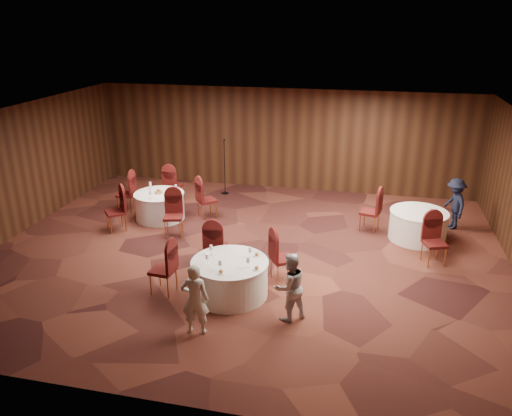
% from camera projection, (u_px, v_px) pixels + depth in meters
% --- Properties ---
extents(ground, '(12.00, 12.00, 0.00)m').
position_uv_depth(ground, '(246.00, 254.00, 11.81)').
color(ground, black).
rests_on(ground, ground).
extents(room_shell, '(12.00, 12.00, 12.00)m').
position_uv_depth(room_shell, '(245.00, 174.00, 11.11)').
color(room_shell, silver).
rests_on(room_shell, ground).
extents(table_main, '(1.54, 1.54, 0.74)m').
position_uv_depth(table_main, '(230.00, 278.00, 9.96)').
color(table_main, white).
rests_on(table_main, ground).
extents(table_left, '(1.36, 1.36, 0.74)m').
position_uv_depth(table_left, '(160.00, 206.00, 13.73)').
color(table_left, white).
rests_on(table_left, ground).
extents(table_right, '(1.42, 1.42, 0.74)m').
position_uv_depth(table_right, '(418.00, 225.00, 12.46)').
color(table_right, white).
rests_on(table_right, ground).
extents(chairs_main, '(2.91, 1.85, 1.00)m').
position_uv_depth(chairs_main, '(221.00, 258.00, 10.51)').
color(chairs_main, '#3B0D0B').
rests_on(chairs_main, ground).
extents(chairs_left, '(3.07, 3.00, 1.00)m').
position_uv_depth(chairs_left, '(159.00, 201.00, 13.73)').
color(chairs_left, '#3B0D0B').
rests_on(chairs_left, ground).
extents(chairs_right, '(2.09, 2.29, 1.00)m').
position_uv_depth(chairs_right, '(400.00, 226.00, 12.07)').
color(chairs_right, '#3B0D0B').
rests_on(chairs_right, ground).
extents(tabletop_main, '(1.15, 1.00, 0.22)m').
position_uv_depth(tabletop_main, '(235.00, 259.00, 9.68)').
color(tabletop_main, silver).
rests_on(tabletop_main, table_main).
extents(tabletop_left, '(0.86, 0.77, 0.22)m').
position_uv_depth(tabletop_left, '(159.00, 190.00, 13.57)').
color(tabletop_left, silver).
rests_on(tabletop_left, table_left).
extents(tabletop_right, '(0.08, 0.08, 0.22)m').
position_uv_depth(tabletop_right, '(430.00, 210.00, 11.97)').
color(tabletop_right, silver).
rests_on(tabletop_right, table_right).
extents(mic_stand, '(0.24, 0.24, 1.74)m').
position_uv_depth(mic_stand, '(225.00, 178.00, 15.63)').
color(mic_stand, black).
rests_on(mic_stand, ground).
extents(woman_a, '(0.53, 0.39, 1.34)m').
position_uv_depth(woman_a, '(195.00, 299.00, 8.65)').
color(woman_a, silver).
rests_on(woman_a, ground).
extents(woman_b, '(0.82, 0.80, 1.33)m').
position_uv_depth(woman_b, '(290.00, 287.00, 9.06)').
color(woman_b, silver).
rests_on(woman_b, ground).
extents(man_c, '(0.74, 0.99, 1.36)m').
position_uv_depth(man_c, '(455.00, 204.00, 13.01)').
color(man_c, black).
rests_on(man_c, ground).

